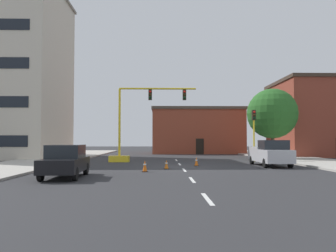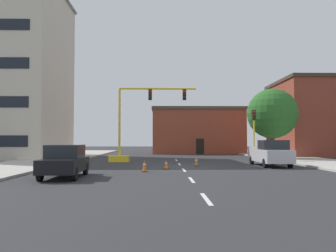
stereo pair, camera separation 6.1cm
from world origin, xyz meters
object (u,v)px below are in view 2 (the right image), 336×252
Objects in this scene: tree_right_mid at (272,114)px; traffic_cone_roadside_c at (196,162)px; traffic_cone_roadside_b at (166,165)px; pickup_truck_silver at (270,153)px; sedan_black_near_left at (65,161)px; traffic_light_pole_right at (254,124)px; traffic_cone_roadside_a at (145,166)px; traffic_signal_gantry at (130,138)px.

traffic_cone_roadside_c is (-8.82, -8.59, -4.39)m from tree_right_mid.
pickup_truck_silver is at bearing 17.24° from traffic_cone_roadside_b.
traffic_cone_roadside_b is 0.92× the size of traffic_cone_roadside_c.
sedan_black_near_left is 6.61× the size of traffic_cone_roadside_c.
traffic_light_pole_right is 4.60m from tree_right_mid.
traffic_light_pole_right reaches higher than pickup_truck_silver.
traffic_light_pole_right is 14.29m from traffic_cone_roadside_a.
traffic_cone_roadside_a is at bearing -134.13° from traffic_light_pole_right.
traffic_cone_roadside_c is at bearing 49.44° from traffic_cone_roadside_b.
traffic_cone_roadside_a is at bearing -124.40° from traffic_cone_roadside_b.
tree_right_mid is 9.98× the size of traffic_cone_roadside_a.
traffic_signal_gantry is 1.65× the size of traffic_light_pole_right.
tree_right_mid reaches higher than traffic_cone_roadside_a.
tree_right_mid is (2.87, 3.38, 1.20)m from traffic_light_pole_right.
traffic_cone_roadside_c is at bearing -135.76° from tree_right_mid.
tree_right_mid reaches higher than traffic_light_pole_right.
traffic_cone_roadside_b is (-8.00, -2.48, -0.66)m from pickup_truck_silver.
traffic_cone_roadside_a is at bearing -133.22° from tree_right_mid.
tree_right_mid reaches higher than sedan_black_near_left.
traffic_cone_roadside_a is at bearing 37.58° from sedan_black_near_left.
traffic_cone_roadside_c is (2.37, 2.77, 0.03)m from traffic_cone_roadside_b.
pickup_truck_silver reaches higher than traffic_cone_roadside_c.
traffic_light_pole_right is 8.52m from traffic_cone_roadside_c.
traffic_cone_roadside_a is (-9.39, -4.51, -0.61)m from pickup_truck_silver.
traffic_light_pole_right reaches higher than traffic_cone_roadside_c.
tree_right_mid is at bearing 44.24° from traffic_cone_roadside_c.
pickup_truck_silver reaches higher than traffic_cone_roadside_a.
traffic_signal_gantry reaches higher than traffic_cone_roadside_c.
traffic_cone_roadside_c is (5.58, -5.04, -1.84)m from traffic_signal_gantry.
traffic_light_pole_right is at bearing 45.87° from traffic_cone_roadside_a.
tree_right_mid is 18.88m from traffic_cone_roadside_a.
tree_right_mid reaches higher than traffic_cone_roadside_c.
pickup_truck_silver is at bearing -93.29° from traffic_light_pole_right.
traffic_cone_roadside_a is at bearing -154.34° from pickup_truck_silver.
traffic_light_pole_right is at bearing 43.81° from traffic_cone_roadside_b.
sedan_black_near_left is 5.18m from traffic_cone_roadside_a.
sedan_black_near_left is 6.24× the size of traffic_cone_roadside_a.
sedan_black_near_left is (-13.47, -7.65, -0.09)m from pickup_truck_silver.
traffic_cone_roadside_a is 2.46m from traffic_cone_roadside_b.
traffic_cone_roadside_c reaches higher than traffic_cone_roadside_b.
traffic_cone_roadside_b is at bearing 43.37° from sedan_black_near_left.
traffic_cone_roadside_a is at bearing -79.53° from traffic_signal_gantry.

